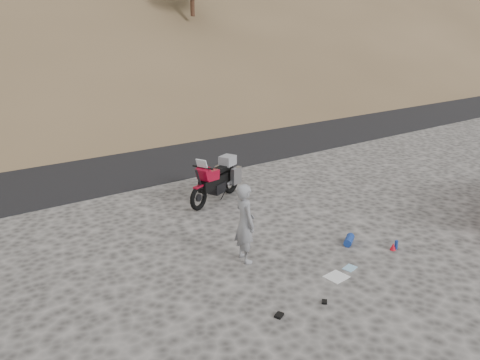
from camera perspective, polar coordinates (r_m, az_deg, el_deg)
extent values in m
plane|color=#3F3C3A|center=(9.38, 0.46, -10.41)|extent=(140.00, 140.00, 0.00)
cube|color=black|center=(16.96, -18.11, 1.85)|extent=(120.00, 7.00, 0.05)
torus|color=black|center=(12.01, -5.07, -2.18)|extent=(0.66, 0.37, 0.66)
cylinder|color=black|center=(12.01, -5.07, -2.18)|extent=(0.21, 0.13, 0.20)
torus|color=black|center=(13.24, -1.16, -0.18)|extent=(0.70, 0.41, 0.71)
cylinder|color=black|center=(13.24, -1.16, -0.18)|extent=(0.24, 0.16, 0.22)
cylinder|color=black|center=(11.95, -4.90, -0.39)|extent=(0.37, 0.20, 0.82)
cylinder|color=black|center=(11.94, -4.55, 1.54)|extent=(0.28, 0.59, 0.04)
cube|color=black|center=(12.52, -3.10, -0.21)|extent=(1.21, 0.69, 0.30)
cube|color=black|center=(12.67, -2.83, -0.95)|extent=(0.54, 0.46, 0.28)
cube|color=maroon|center=(12.26, -3.71, 0.62)|extent=(0.60, 0.48, 0.31)
cube|color=maroon|center=(12.01, -4.45, 0.83)|extent=(0.41, 0.43, 0.36)
cube|color=silver|center=(11.88, -4.68, 1.95)|extent=(0.23, 0.32, 0.26)
cube|color=black|center=(12.64, -2.49, 1.27)|extent=(0.60, 0.42, 0.12)
cube|color=black|center=(12.96, -1.57, 1.52)|extent=(0.40, 0.30, 0.10)
cube|color=#AAA9AE|center=(12.92, -0.48, 0.54)|extent=(0.42, 0.27, 0.45)
cube|color=#AAA9AE|center=(13.19, -2.43, 0.89)|extent=(0.42, 0.27, 0.45)
cube|color=gray|center=(12.92, -1.53, 2.40)|extent=(0.52, 0.48, 0.26)
cube|color=maroon|center=(11.91, -5.11, -0.82)|extent=(0.33, 0.23, 0.04)
cylinder|color=black|center=(12.67, -2.01, -1.75)|extent=(0.10, 0.20, 0.37)
cylinder|color=#AAA9AE|center=(12.98, -1.09, -0.22)|extent=(0.46, 0.26, 0.13)
imported|color=gray|center=(9.60, 0.58, -9.70)|extent=(0.49, 0.65, 1.62)
cube|color=white|center=(9.17, 11.67, -11.48)|extent=(0.42, 0.38, 0.01)
cylinder|color=navy|center=(10.50, 13.15, -7.14)|extent=(0.45, 0.37, 0.17)
cylinder|color=navy|center=(10.53, 18.51, -7.50)|extent=(0.08, 0.08, 0.19)
cone|color=red|center=(10.47, 18.16, -7.71)|extent=(0.15, 0.15, 0.16)
cube|color=black|center=(7.93, 4.78, -16.12)|extent=(0.19, 0.16, 0.04)
cube|color=black|center=(8.37, 10.26, -14.40)|extent=(0.14, 0.14, 0.04)
cube|color=#92C2E2|center=(9.54, 13.25, -10.39)|extent=(0.31, 0.26, 0.01)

